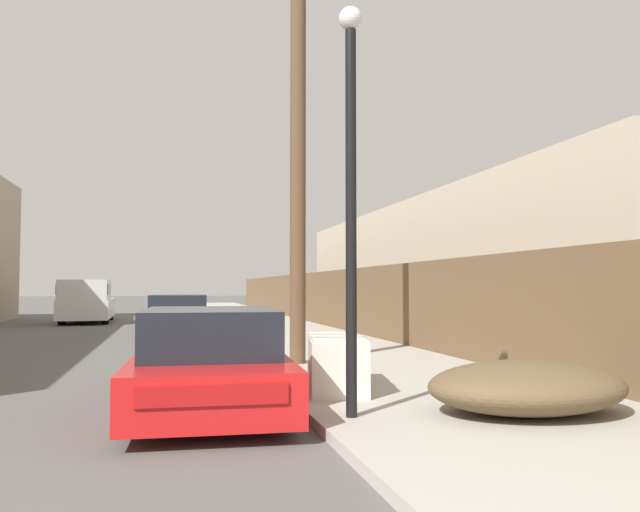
{
  "coord_description": "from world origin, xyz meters",
  "views": [
    {
      "loc": [
        1.7,
        -1.75,
        1.5
      ],
      "look_at": [
        4.6,
        10.22,
        2.12
      ],
      "focal_mm": 35.0,
      "sensor_mm": 36.0,
      "label": 1
    }
  ],
  "objects_px": {
    "discarded_fridge": "(336,363)",
    "parked_sports_car_red": "(210,361)",
    "car_parked_mid": "(179,317)",
    "street_lamp": "(351,175)",
    "brush_pile": "(527,387)",
    "pickup_truck": "(87,302)",
    "utility_pole": "(298,138)"
  },
  "relations": [
    {
      "from": "discarded_fridge",
      "to": "pickup_truck",
      "type": "bearing_deg",
      "value": 116.64
    },
    {
      "from": "street_lamp",
      "to": "brush_pile",
      "type": "distance_m",
      "value": 3.03
    },
    {
      "from": "car_parked_mid",
      "to": "brush_pile",
      "type": "distance_m",
      "value": 13.67
    },
    {
      "from": "pickup_truck",
      "to": "discarded_fridge",
      "type": "bearing_deg",
      "value": 103.85
    },
    {
      "from": "discarded_fridge",
      "to": "car_parked_mid",
      "type": "relative_size",
      "value": 0.39
    },
    {
      "from": "pickup_truck",
      "to": "brush_pile",
      "type": "relative_size",
      "value": 2.6
    },
    {
      "from": "parked_sports_car_red",
      "to": "street_lamp",
      "type": "distance_m",
      "value": 3.02
    },
    {
      "from": "street_lamp",
      "to": "brush_pile",
      "type": "height_order",
      "value": "street_lamp"
    },
    {
      "from": "car_parked_mid",
      "to": "street_lamp",
      "type": "distance_m",
      "value": 13.2
    },
    {
      "from": "parked_sports_car_red",
      "to": "pickup_truck",
      "type": "relative_size",
      "value": 0.81
    },
    {
      "from": "car_parked_mid",
      "to": "utility_pole",
      "type": "height_order",
      "value": "utility_pole"
    },
    {
      "from": "utility_pole",
      "to": "car_parked_mid",
      "type": "bearing_deg",
      "value": 103.64
    },
    {
      "from": "parked_sports_car_red",
      "to": "car_parked_mid",
      "type": "xyz_separation_m",
      "value": [
        -0.19,
        11.34,
        0.04
      ]
    },
    {
      "from": "brush_pile",
      "to": "car_parked_mid",
      "type": "bearing_deg",
      "value": 104.94
    },
    {
      "from": "discarded_fridge",
      "to": "street_lamp",
      "type": "xyz_separation_m",
      "value": [
        -0.31,
        -1.79,
        2.25
      ]
    },
    {
      "from": "discarded_fridge",
      "to": "pickup_truck",
      "type": "distance_m",
      "value": 20.57
    },
    {
      "from": "pickup_truck",
      "to": "brush_pile",
      "type": "height_order",
      "value": "pickup_truck"
    },
    {
      "from": "street_lamp",
      "to": "parked_sports_car_red",
      "type": "bearing_deg",
      "value": 131.52
    },
    {
      "from": "car_parked_mid",
      "to": "street_lamp",
      "type": "xyz_separation_m",
      "value": [
        1.6,
        -12.93,
        2.13
      ]
    },
    {
      "from": "pickup_truck",
      "to": "brush_pile",
      "type": "xyz_separation_m",
      "value": [
        7.22,
        -21.85,
        -0.49
      ]
    },
    {
      "from": "discarded_fridge",
      "to": "brush_pile",
      "type": "distance_m",
      "value": 2.62
    },
    {
      "from": "car_parked_mid",
      "to": "pickup_truck",
      "type": "height_order",
      "value": "pickup_truck"
    },
    {
      "from": "car_parked_mid",
      "to": "brush_pile",
      "type": "height_order",
      "value": "car_parked_mid"
    },
    {
      "from": "utility_pole",
      "to": "brush_pile",
      "type": "bearing_deg",
      "value": -72.97
    },
    {
      "from": "discarded_fridge",
      "to": "parked_sports_car_red",
      "type": "xyz_separation_m",
      "value": [
        -1.71,
        -0.2,
        0.09
      ]
    },
    {
      "from": "discarded_fridge",
      "to": "brush_pile",
      "type": "height_order",
      "value": "discarded_fridge"
    },
    {
      "from": "discarded_fridge",
      "to": "pickup_truck",
      "type": "relative_size",
      "value": 0.31
    },
    {
      "from": "utility_pole",
      "to": "brush_pile",
      "type": "height_order",
      "value": "utility_pole"
    },
    {
      "from": "brush_pile",
      "to": "discarded_fridge",
      "type": "bearing_deg",
      "value": 128.06
    },
    {
      "from": "discarded_fridge",
      "to": "car_parked_mid",
      "type": "bearing_deg",
      "value": 110.54
    },
    {
      "from": "discarded_fridge",
      "to": "parked_sports_car_red",
      "type": "bearing_deg",
      "value": -162.35
    },
    {
      "from": "brush_pile",
      "to": "street_lamp",
      "type": "bearing_deg",
      "value": 171.82
    }
  ]
}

